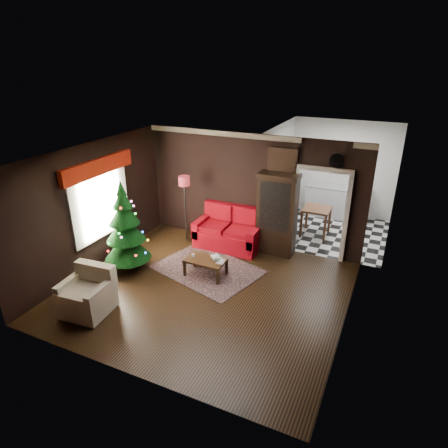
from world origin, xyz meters
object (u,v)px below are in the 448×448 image
at_px(armchair, 86,292).
at_px(teapot, 216,258).
at_px(wall_clock, 337,160).
at_px(loveseat, 229,228).
at_px(coffee_table, 206,267).
at_px(curio_cabinet, 277,216).
at_px(floor_lamp, 185,210).
at_px(kitchen_table, 316,221).
at_px(christmas_tree, 125,226).

relative_size(armchair, teapot, 4.32).
relative_size(armchair, wall_clock, 2.71).
height_order(loveseat, coffee_table, loveseat).
bearing_deg(curio_cabinet, floor_lamp, -172.10).
relative_size(floor_lamp, kitchen_table, 2.39).
bearing_deg(floor_lamp, loveseat, 4.98).
bearing_deg(curio_cabinet, coffee_table, -120.91).
xyz_separation_m(curio_cabinet, christmas_tree, (-2.74, -2.18, 0.10)).
height_order(christmas_tree, teapot, christmas_tree).
bearing_deg(teapot, curio_cabinet, 65.61).
height_order(loveseat, armchair, loveseat).
height_order(loveseat, wall_clock, wall_clock).
distance_m(curio_cabinet, armchair, 4.55).
bearing_deg(armchair, loveseat, 65.77).
relative_size(floor_lamp, christmas_tree, 0.92).
distance_m(loveseat, wall_clock, 3.04).
distance_m(armchair, teapot, 2.68).
bearing_deg(coffee_table, teapot, 2.60).
distance_m(curio_cabinet, coffee_table, 2.14).
xyz_separation_m(armchair, coffee_table, (1.38, 2.11, -0.25)).
xyz_separation_m(christmas_tree, kitchen_table, (3.39, 3.61, -0.68)).
xyz_separation_m(loveseat, kitchen_table, (1.80, 1.65, -0.12)).
distance_m(coffee_table, kitchen_table, 3.57).
distance_m(floor_lamp, wall_clock, 3.88).
bearing_deg(floor_lamp, christmas_tree, -102.71).
distance_m(armchair, wall_clock, 5.73).
relative_size(loveseat, christmas_tree, 0.88).
height_order(curio_cabinet, christmas_tree, christmas_tree).
bearing_deg(loveseat, curio_cabinet, 10.83).
bearing_deg(kitchen_table, coffee_table, -118.07).
bearing_deg(coffee_table, floor_lamp, 132.68).
bearing_deg(christmas_tree, floor_lamp, 77.29).
relative_size(loveseat, coffee_table, 1.96).
height_order(armchair, teapot, armchair).
distance_m(loveseat, kitchen_table, 2.45).
height_order(loveseat, curio_cabinet, curio_cabinet).
xyz_separation_m(loveseat, armchair, (-1.26, -3.61, -0.04)).
relative_size(curio_cabinet, floor_lamp, 1.06).
bearing_deg(wall_clock, teapot, -136.30).
bearing_deg(kitchen_table, wall_clock, -66.25).
relative_size(coffee_table, teapot, 4.33).
bearing_deg(coffee_table, armchair, -123.22).
bearing_deg(kitchen_table, loveseat, -137.49).
xyz_separation_m(floor_lamp, wall_clock, (3.52, 0.50, 1.55)).
distance_m(christmas_tree, kitchen_table, 5.00).
xyz_separation_m(curio_cabinet, floor_lamp, (-2.32, -0.32, -0.12)).
relative_size(christmas_tree, teapot, 9.67).
height_order(armchair, coffee_table, armchair).
bearing_deg(armchair, wall_clock, 43.03).
distance_m(floor_lamp, kitchen_table, 3.47).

